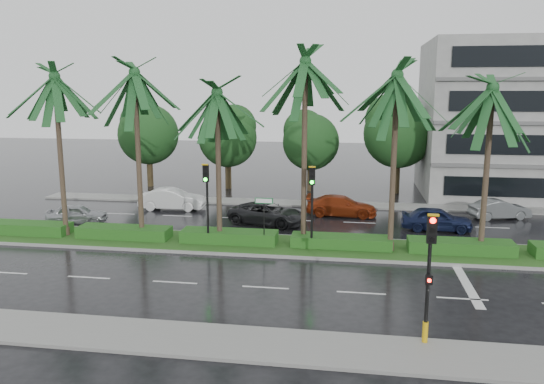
% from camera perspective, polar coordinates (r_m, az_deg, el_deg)
% --- Properties ---
extents(ground, '(120.00, 120.00, 0.00)m').
position_cam_1_polar(ground, '(27.45, 1.04, -6.53)').
color(ground, black).
rests_on(ground, ground).
extents(near_sidewalk, '(40.00, 2.40, 0.12)m').
position_cam_1_polar(near_sidewalk, '(18.08, -3.54, -15.90)').
color(near_sidewalk, gray).
rests_on(near_sidewalk, ground).
extents(far_sidewalk, '(40.00, 2.00, 0.12)m').
position_cam_1_polar(far_sidewalk, '(38.98, 3.45, -1.23)').
color(far_sidewalk, gray).
rests_on(far_sidewalk, ground).
extents(median, '(36.00, 4.00, 0.15)m').
position_cam_1_polar(median, '(28.38, 1.32, -5.79)').
color(median, gray).
rests_on(median, ground).
extents(hedge, '(35.20, 1.40, 0.60)m').
position_cam_1_polar(hedge, '(28.27, 1.32, -5.06)').
color(hedge, '#144718').
rests_on(hedge, median).
extents(lane_markings, '(34.00, 13.06, 0.01)m').
position_cam_1_polar(lane_markings, '(26.81, 7.40, -7.04)').
color(lane_markings, silver).
rests_on(lane_markings, ground).
extents(palm_row, '(26.30, 4.20, 10.31)m').
position_cam_1_polar(palm_row, '(27.40, -1.24, 10.83)').
color(palm_row, '#3B2D22').
rests_on(palm_row, median).
extents(signal_near, '(0.34, 0.45, 4.36)m').
position_cam_1_polar(signal_near, '(17.69, 16.53, -8.38)').
color(signal_near, black).
rests_on(signal_near, near_sidewalk).
extents(signal_median_left, '(0.34, 0.42, 4.36)m').
position_cam_1_polar(signal_median_left, '(27.81, -7.04, -0.02)').
color(signal_median_left, black).
rests_on(signal_median_left, median).
extents(signal_median_right, '(0.34, 0.42, 4.36)m').
position_cam_1_polar(signal_median_right, '(26.84, 4.32, -0.36)').
color(signal_median_right, black).
rests_on(signal_median_right, median).
extents(street_sign, '(0.95, 0.09, 2.60)m').
position_cam_1_polar(street_sign, '(27.50, -0.87, -1.91)').
color(street_sign, black).
rests_on(street_sign, median).
extents(bg_trees, '(32.86, 5.54, 8.00)m').
position_cam_1_polar(bg_trees, '(43.87, 3.68, 6.22)').
color(bg_trees, '#352B18').
rests_on(bg_trees, ground).
extents(building, '(16.00, 10.00, 12.00)m').
position_cam_1_polar(building, '(46.03, 26.06, 7.01)').
color(building, gray).
rests_on(building, ground).
extents(car_silver, '(2.38, 3.95, 1.26)m').
position_cam_1_polar(car_silver, '(35.27, -20.24, -2.23)').
color(car_silver, '#A1A3A8').
rests_on(car_silver, ground).
extents(car_white, '(1.92, 4.62, 1.49)m').
position_cam_1_polar(car_white, '(37.72, -10.70, -0.75)').
color(car_white, silver).
rests_on(car_white, ground).
extents(car_darkgrey, '(3.39, 5.24, 1.34)m').
position_cam_1_polar(car_darkgrey, '(33.05, -0.51, -2.32)').
color(car_darkgrey, black).
rests_on(car_darkgrey, ground).
extents(car_red, '(2.10, 4.75, 1.35)m').
position_cam_1_polar(car_red, '(35.52, 7.46, -1.48)').
color(car_red, maroon).
rests_on(car_red, ground).
extents(car_blue, '(1.86, 4.19, 1.40)m').
position_cam_1_polar(car_blue, '(33.02, 17.27, -2.78)').
color(car_blue, '#151E41').
rests_on(car_blue, ground).
extents(car_grey, '(2.29, 4.02, 1.25)m').
position_cam_1_polar(car_grey, '(37.45, 23.29, -1.72)').
color(car_grey, '#5A5D5F').
rests_on(car_grey, ground).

